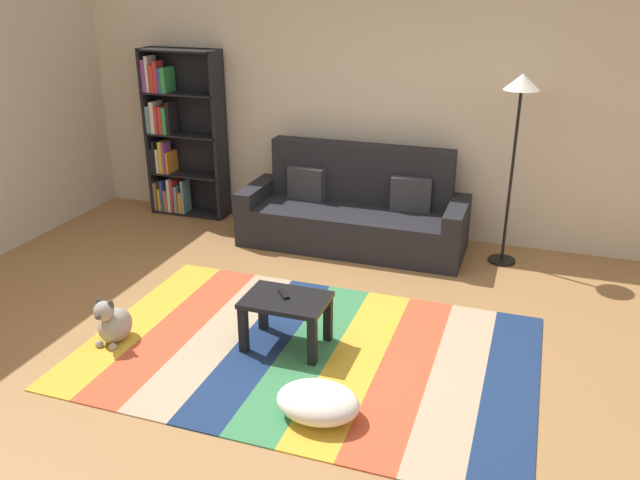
{
  "coord_description": "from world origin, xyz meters",
  "views": [
    {
      "loc": [
        1.59,
        -3.98,
        2.59
      ],
      "look_at": [
        0.05,
        0.5,
        0.65
      ],
      "focal_mm": 36.48,
      "sensor_mm": 36.0,
      "label": 1
    }
  ],
  "objects_px": {
    "couch": "(354,213)",
    "tv_remote": "(284,294)",
    "bookshelf": "(177,138)",
    "coffee_table": "(286,308)",
    "dog": "(113,323)",
    "standing_lamp": "(519,108)",
    "pouf": "(318,402)"
  },
  "relations": [
    {
      "from": "couch",
      "to": "bookshelf",
      "type": "distance_m",
      "value": 2.26
    },
    {
      "from": "tv_remote",
      "to": "coffee_table",
      "type": "bearing_deg",
      "value": -87.74
    },
    {
      "from": "couch",
      "to": "dog",
      "type": "xyz_separation_m",
      "value": [
        -1.17,
        -2.46,
        -0.18
      ]
    },
    {
      "from": "dog",
      "to": "standing_lamp",
      "type": "xyz_separation_m",
      "value": [
        2.66,
        2.49,
        1.33
      ]
    },
    {
      "from": "pouf",
      "to": "tv_remote",
      "type": "distance_m",
      "value": 0.98
    },
    {
      "from": "standing_lamp",
      "to": "tv_remote",
      "type": "height_order",
      "value": "standing_lamp"
    },
    {
      "from": "couch",
      "to": "bookshelf",
      "type": "height_order",
      "value": "bookshelf"
    },
    {
      "from": "couch",
      "to": "standing_lamp",
      "type": "distance_m",
      "value": 1.89
    },
    {
      "from": "coffee_table",
      "to": "pouf",
      "type": "height_order",
      "value": "coffee_table"
    },
    {
      "from": "pouf",
      "to": "standing_lamp",
      "type": "height_order",
      "value": "standing_lamp"
    },
    {
      "from": "bookshelf",
      "to": "couch",
      "type": "bearing_deg",
      "value": -7.43
    },
    {
      "from": "pouf",
      "to": "dog",
      "type": "xyz_separation_m",
      "value": [
        -1.76,
        0.36,
        0.04
      ]
    },
    {
      "from": "couch",
      "to": "tv_remote",
      "type": "height_order",
      "value": "couch"
    },
    {
      "from": "bookshelf",
      "to": "dog",
      "type": "height_order",
      "value": "bookshelf"
    },
    {
      "from": "standing_lamp",
      "to": "tv_remote",
      "type": "distance_m",
      "value": 2.76
    },
    {
      "from": "dog",
      "to": "standing_lamp",
      "type": "relative_size",
      "value": 0.22
    },
    {
      "from": "standing_lamp",
      "to": "pouf",
      "type": "bearing_deg",
      "value": -107.55
    },
    {
      "from": "bookshelf",
      "to": "standing_lamp",
      "type": "relative_size",
      "value": 1.04
    },
    {
      "from": "bookshelf",
      "to": "dog",
      "type": "distance_m",
      "value": 3.01
    },
    {
      "from": "couch",
      "to": "dog",
      "type": "height_order",
      "value": "couch"
    },
    {
      "from": "couch",
      "to": "dog",
      "type": "bearing_deg",
      "value": -115.49
    },
    {
      "from": "couch",
      "to": "dog",
      "type": "relative_size",
      "value": 5.69
    },
    {
      "from": "bookshelf",
      "to": "coffee_table",
      "type": "distance_m",
      "value": 3.33
    },
    {
      "from": "couch",
      "to": "tv_remote",
      "type": "bearing_deg",
      "value": -88.46
    },
    {
      "from": "dog",
      "to": "couch",
      "type": "bearing_deg",
      "value": 64.51
    },
    {
      "from": "coffee_table",
      "to": "dog",
      "type": "xyz_separation_m",
      "value": [
        -1.26,
        -0.36,
        -0.16
      ]
    },
    {
      "from": "couch",
      "to": "tv_remote",
      "type": "distance_m",
      "value": 2.06
    },
    {
      "from": "coffee_table",
      "to": "tv_remote",
      "type": "relative_size",
      "value": 4.09
    },
    {
      "from": "pouf",
      "to": "standing_lamp",
      "type": "xyz_separation_m",
      "value": [
        0.9,
        2.86,
        1.38
      ]
    },
    {
      "from": "bookshelf",
      "to": "coffee_table",
      "type": "relative_size",
      "value": 3.03
    },
    {
      "from": "bookshelf",
      "to": "tv_remote",
      "type": "distance_m",
      "value": 3.27
    },
    {
      "from": "bookshelf",
      "to": "coffee_table",
      "type": "bearing_deg",
      "value": -46.46
    }
  ]
}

